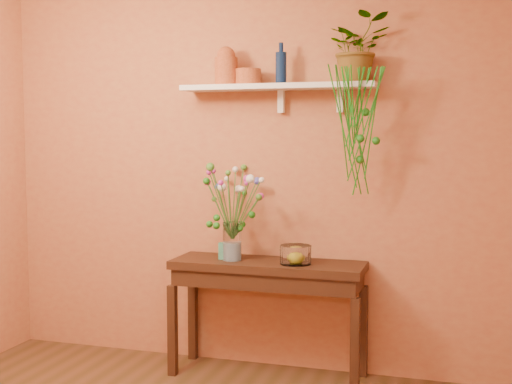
% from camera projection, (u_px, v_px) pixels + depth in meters
% --- Properties ---
extents(room, '(4.04, 4.04, 2.70)m').
position_uv_depth(room, '(143.00, 198.00, 2.75)').
color(room, brown).
rests_on(room, ground).
extents(sideboard, '(1.27, 0.41, 0.77)m').
position_uv_depth(sideboard, '(268.00, 278.00, 4.49)').
color(sideboard, '#371B10').
rests_on(sideboard, ground).
extents(wall_shelf, '(1.30, 0.24, 0.19)m').
position_uv_depth(wall_shelf, '(279.00, 88.00, 4.47)').
color(wall_shelf, white).
rests_on(wall_shelf, room).
extents(terracotta_jug, '(0.17, 0.17, 0.25)m').
position_uv_depth(terracotta_jug, '(226.00, 67.00, 4.54)').
color(terracotta_jug, '#B55637').
rests_on(terracotta_jug, wall_shelf).
extents(terracotta_pot, '(0.19, 0.19, 0.11)m').
position_uv_depth(terracotta_pot, '(248.00, 77.00, 4.52)').
color(terracotta_pot, '#B55637').
rests_on(terracotta_pot, wall_shelf).
extents(blue_bottle, '(0.08, 0.08, 0.27)m').
position_uv_depth(blue_bottle, '(281.00, 67.00, 4.44)').
color(blue_bottle, '#0B1E44').
rests_on(blue_bottle, wall_shelf).
extents(spider_plant, '(0.49, 0.46, 0.43)m').
position_uv_depth(spider_plant, '(358.00, 49.00, 4.32)').
color(spider_plant, '#216F19').
rests_on(spider_plant, wall_shelf).
extents(plant_fronds, '(0.32, 0.38, 0.80)m').
position_uv_depth(plant_fronds, '(360.00, 125.00, 4.21)').
color(plant_fronds, '#216F19').
rests_on(plant_fronds, wall_shelf).
extents(glass_vase, '(0.12, 0.12, 0.26)m').
position_uv_depth(glass_vase, '(232.00, 244.00, 4.51)').
color(glass_vase, white).
rests_on(glass_vase, sideboard).
extents(bouquet, '(0.50, 0.50, 0.51)m').
position_uv_depth(bouquet, '(233.00, 193.00, 4.49)').
color(bouquet, '#386B28').
rests_on(bouquet, glass_vase).
extents(glass_bowl, '(0.20, 0.20, 0.12)m').
position_uv_depth(glass_bowl, '(296.00, 255.00, 4.38)').
color(glass_bowl, white).
rests_on(glass_bowl, sideboard).
extents(lemon, '(0.08, 0.08, 0.08)m').
position_uv_depth(lemon, '(296.00, 257.00, 4.38)').
color(lemon, '#FFFD34').
rests_on(lemon, glass_bowl).
extents(carton, '(0.06, 0.04, 0.11)m').
position_uv_depth(carton, '(223.00, 251.00, 4.55)').
color(carton, '#29617C').
rests_on(carton, sideboard).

